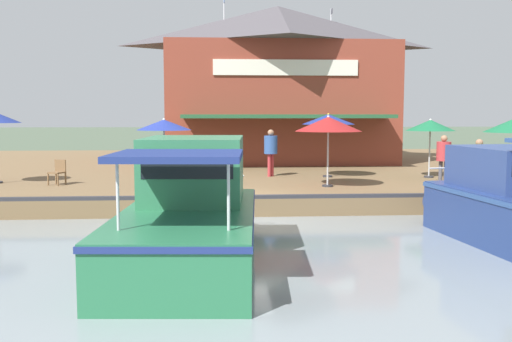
# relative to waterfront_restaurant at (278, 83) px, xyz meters

# --- Properties ---
(ground_plane) EXTENTS (220.00, 220.00, 0.00)m
(ground_plane) POSITION_rel_waterfront_restaurant_xyz_m (13.23, -2.82, -4.57)
(ground_plane) COLOR #4C5B47
(quay_deck) EXTENTS (22.00, 56.00, 0.60)m
(quay_deck) POSITION_rel_waterfront_restaurant_xyz_m (2.23, -2.82, -4.27)
(quay_deck) COLOR brown
(quay_deck) RESTS_ON ground
(quay_edge_fender) EXTENTS (0.20, 50.40, 0.10)m
(quay_edge_fender) POSITION_rel_waterfront_restaurant_xyz_m (13.13, -2.82, -3.92)
(quay_edge_fender) COLOR #2D2D33
(quay_edge_fender) RESTS_ON quay_deck
(waterfront_restaurant) EXTENTS (9.09, 11.41, 8.19)m
(waterfront_restaurant) POSITION_rel_waterfront_restaurant_xyz_m (0.00, 0.00, 0.00)
(waterfront_restaurant) COLOR brown
(waterfront_restaurant) RESTS_ON quay_deck
(patio_umbrella_near_quay_edge) EXTENTS (2.20, 2.20, 2.36)m
(patio_umbrella_near_quay_edge) POSITION_rel_waterfront_restaurant_xyz_m (10.63, 0.58, -1.90)
(patio_umbrella_near_quay_edge) COLOR #B7B7B7
(patio_umbrella_near_quay_edge) RESTS_ON quay_deck
(patio_umbrella_mid_patio_left) EXTENTS (1.77, 1.77, 2.27)m
(patio_umbrella_mid_patio_left) POSITION_rel_waterfront_restaurant_xyz_m (10.74, -4.78, -1.92)
(patio_umbrella_mid_patio_left) COLOR #B7B7B7
(patio_umbrella_mid_patio_left) RESTS_ON quay_deck
(patio_umbrella_far_corner) EXTENTS (1.83, 1.83, 2.22)m
(patio_umbrella_far_corner) POSITION_rel_waterfront_restaurant_xyz_m (8.22, 4.93, -2.00)
(patio_umbrella_far_corner) COLOR #B7B7B7
(patio_umbrella_far_corner) RESTS_ON quay_deck
(patio_umbrella_mid_patio_right) EXTENTS (2.00, 2.00, 2.43)m
(patio_umbrella_mid_patio_right) POSITION_rel_waterfront_restaurant_xyz_m (7.78, 1.13, -1.78)
(patio_umbrella_mid_patio_right) COLOR #B7B7B7
(patio_umbrella_mid_patio_right) RESTS_ON quay_deck
(cafe_chair_facing_river) EXTENTS (0.45, 0.45, 0.85)m
(cafe_chair_facing_river) POSITION_rel_waterfront_restaurant_xyz_m (9.21, -4.84, -3.50)
(cafe_chair_facing_river) COLOR brown
(cafe_chair_facing_river) RESTS_ON quay_deck
(cafe_chair_under_first_umbrella) EXTENTS (0.45, 0.45, 0.85)m
(cafe_chair_under_first_umbrella) POSITION_rel_waterfront_restaurant_xyz_m (7.07, -4.47, -3.50)
(cafe_chair_under_first_umbrella) COLOR brown
(cafe_chair_under_first_umbrella) RESTS_ON quay_deck
(cafe_chair_beside_entrance) EXTENTS (0.58, 0.58, 0.85)m
(cafe_chair_beside_entrance) POSITION_rel_waterfront_restaurant_xyz_m (9.53, -8.50, -3.50)
(cafe_chair_beside_entrance) COLOR brown
(cafe_chair_beside_entrance) RESTS_ON quay_deck
(person_near_entrance) EXTENTS (0.48, 0.48, 1.69)m
(person_near_entrance) POSITION_rel_waterfront_restaurant_xyz_m (10.41, 4.60, -2.91)
(person_near_entrance) COLOR #4C4C56
(person_near_entrance) RESTS_ON quay_deck
(person_mid_patio) EXTENTS (0.51, 0.51, 1.81)m
(person_mid_patio) POSITION_rel_waterfront_restaurant_xyz_m (7.41, -1.02, -2.83)
(person_mid_patio) COLOR #B23338
(person_mid_patio) RESTS_ON quay_deck
(person_at_quay_edge) EXTENTS (0.47, 0.47, 1.66)m
(person_at_quay_edge) POSITION_rel_waterfront_restaurant_xyz_m (12.48, 4.86, -2.94)
(person_at_quay_edge) COLOR #4C4C56
(person_at_quay_edge) RESTS_ON quay_deck
(motorboat_far_downstream) EXTENTS (7.23, 2.95, 2.45)m
(motorboat_far_downstream) POSITION_rel_waterfront_restaurant_xyz_m (17.49, -3.57, -3.63)
(motorboat_far_downstream) COLOR #287047
(motorboat_far_downstream) RESTS_ON river_water
(tree_upstream_bank) EXTENTS (3.97, 3.78, 6.74)m
(tree_upstream_bank) POSITION_rel_waterfront_restaurant_xyz_m (-3.80, -3.66, 0.76)
(tree_upstream_bank) COLOR brown
(tree_upstream_bank) RESTS_ON quay_deck
(tree_behind_restaurant) EXTENTS (4.37, 4.17, 6.77)m
(tree_behind_restaurant) POSITION_rel_waterfront_restaurant_xyz_m (-3.31, 2.02, 0.59)
(tree_behind_restaurant) COLOR brown
(tree_behind_restaurant) RESTS_ON quay_deck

